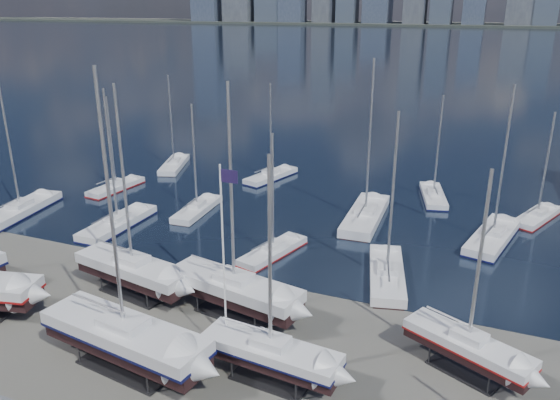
% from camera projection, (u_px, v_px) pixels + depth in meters
% --- Properties ---
extents(ground, '(1400.00, 1400.00, 0.00)m').
position_uv_depth(ground, '(169.00, 341.00, 37.43)').
color(ground, '#605E59').
rests_on(ground, ground).
extents(water, '(1400.00, 600.00, 0.40)m').
position_uv_depth(water, '(471.00, 44.00, 307.85)').
color(water, '#182238').
rests_on(water, ground).
extents(far_shore, '(1400.00, 80.00, 2.20)m').
position_uv_depth(far_shore, '(489.00, 25.00, 534.19)').
color(far_shore, '#2D332D').
rests_on(far_shore, ground).
extents(sailboat_cradle_2, '(10.55, 4.65, 16.60)m').
position_uv_depth(sailboat_cradle_2, '(133.00, 270.00, 42.87)').
color(sailboat_cradle_2, '#2D2D33').
rests_on(sailboat_cradle_2, ground).
extents(sailboat_cradle_3, '(12.13, 4.96, 18.81)m').
position_uv_depth(sailboat_cradle_3, '(125.00, 337.00, 34.05)').
color(sailboat_cradle_3, '#2D2D33').
rests_on(sailboat_cradle_3, ground).
extents(sailboat_cradle_4, '(10.93, 4.89, 17.15)m').
position_uv_depth(sailboat_cradle_4, '(234.00, 289.00, 39.96)').
color(sailboat_cradle_4, '#2D2D33').
rests_on(sailboat_cradle_4, ground).
extents(sailboat_cradle_5, '(9.02, 3.31, 14.39)m').
position_uv_depth(sailboat_cradle_5, '(271.00, 353.00, 32.85)').
color(sailboat_cradle_5, '#2D2D33').
rests_on(sailboat_cradle_5, ground).
extents(sailboat_cradle_6, '(8.31, 5.57, 13.34)m').
position_uv_depth(sailboat_cradle_6, '(468.00, 346.00, 33.58)').
color(sailboat_cradle_6, '#2D2D33').
rests_on(sailboat_cradle_6, ground).
extents(sailboat_moored_0, '(4.52, 11.18, 16.24)m').
position_uv_depth(sailboat_moored_0, '(21.00, 212.00, 59.76)').
color(sailboat_moored_0, black).
rests_on(sailboat_moored_0, water).
extents(sailboat_moored_1, '(3.16, 8.29, 12.09)m').
position_uv_depth(sailboat_moored_1, '(116.00, 188.00, 67.56)').
color(sailboat_moored_1, black).
rests_on(sailboat_moored_1, water).
extents(sailboat_moored_2, '(5.24, 9.25, 13.47)m').
position_uv_depth(sailboat_moored_2, '(174.00, 166.00, 76.62)').
color(sailboat_moored_2, black).
rests_on(sailboat_moored_2, water).
extents(sailboat_moored_3, '(2.86, 10.01, 14.94)m').
position_uv_depth(sailboat_moored_3, '(118.00, 225.00, 56.26)').
color(sailboat_moored_3, black).
rests_on(sailboat_moored_3, water).
extents(sailboat_moored_4, '(2.85, 8.48, 12.61)m').
position_uv_depth(sailboat_moored_4, '(197.00, 210.00, 60.22)').
color(sailboat_moored_4, black).
rests_on(sailboat_moored_4, water).
extents(sailboat_moored_5, '(4.73, 9.05, 13.03)m').
position_uv_depth(sailboat_moored_5, '(271.00, 177.00, 71.76)').
color(sailboat_moored_5, black).
rests_on(sailboat_moored_5, water).
extents(sailboat_moored_6, '(4.25, 8.30, 11.96)m').
position_uv_depth(sailboat_moored_6, '(273.00, 252.00, 50.07)').
color(sailboat_moored_6, black).
rests_on(sailboat_moored_6, water).
extents(sailboat_moored_7, '(3.75, 11.82, 17.66)m').
position_uv_depth(sailboat_moored_7, '(365.00, 218.00, 58.08)').
color(sailboat_moored_7, black).
rests_on(sailboat_moored_7, water).
extents(sailboat_moored_8, '(4.37, 8.89, 12.80)m').
position_uv_depth(sailboat_moored_8, '(433.00, 197.00, 64.36)').
color(sailboat_moored_8, black).
rests_on(sailboat_moored_8, water).
extents(sailboat_moored_9, '(4.94, 10.21, 14.87)m').
position_uv_depth(sailboat_moored_9, '(387.00, 276.00, 45.70)').
color(sailboat_moored_9, black).
rests_on(sailboat_moored_9, water).
extents(sailboat_moored_10, '(5.25, 11.00, 15.85)m').
position_uv_depth(sailboat_moored_10, '(493.00, 239.00, 52.92)').
color(sailboat_moored_10, black).
rests_on(sailboat_moored_10, water).
extents(sailboat_moored_11, '(5.31, 8.37, 12.16)m').
position_uv_depth(sailboat_moored_11, '(537.00, 217.00, 58.17)').
color(sailboat_moored_11, black).
rests_on(sailboat_moored_11, water).
extents(flagpole, '(1.16, 0.12, 13.21)m').
position_uv_depth(flagpole, '(225.00, 252.00, 32.86)').
color(flagpole, white).
rests_on(flagpole, ground).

